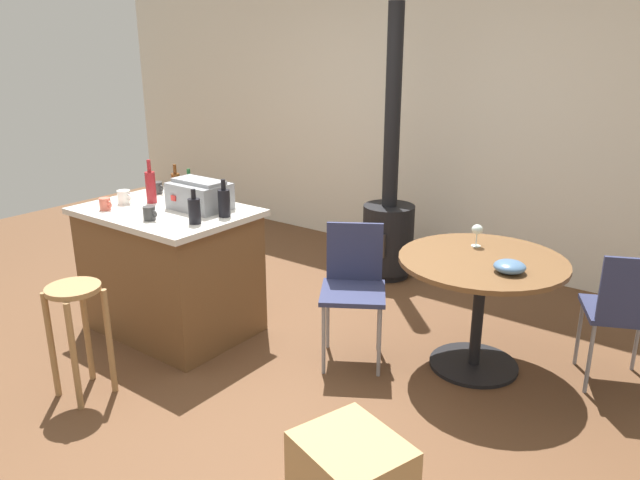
{
  "coord_description": "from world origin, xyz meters",
  "views": [
    {
      "loc": [
        2.61,
        -2.5,
        1.99
      ],
      "look_at": [
        0.39,
        0.46,
        0.76
      ],
      "focal_mm": 34.21,
      "sensor_mm": 36.0,
      "label": 1
    }
  ],
  "objects_px": {
    "bottle_3": "(190,187)",
    "cup_0": "(124,197)",
    "folding_chair_near": "(625,309)",
    "serving_bowl": "(510,267)",
    "wood_stove": "(389,217)",
    "bottle_4": "(194,210)",
    "bottle_1": "(176,184)",
    "toolbox": "(200,195)",
    "bottle_2": "(224,202)",
    "wine_glass": "(477,230)",
    "dining_table": "(480,285)",
    "wooden_stool": "(77,319)",
    "cup_2": "(157,188)",
    "cup_1": "(105,204)",
    "bottle_0": "(151,186)",
    "kitchen_island": "(170,270)",
    "cup_3": "(149,213)",
    "folding_chair_far": "(354,282)"
  },
  "relations": [
    {
      "from": "bottle_1",
      "to": "cup_2",
      "type": "xyz_separation_m",
      "value": [
        -0.2,
        -0.02,
        -0.05
      ]
    },
    {
      "from": "wooden_stool",
      "to": "bottle_0",
      "type": "bearing_deg",
      "value": 116.32
    },
    {
      "from": "bottle_2",
      "to": "cup_3",
      "type": "xyz_separation_m",
      "value": [
        -0.32,
        -0.34,
        -0.05
      ]
    },
    {
      "from": "wooden_stool",
      "to": "bottle_4",
      "type": "relative_size",
      "value": 3.1
    },
    {
      "from": "bottle_1",
      "to": "cup_1",
      "type": "height_order",
      "value": "bottle_1"
    },
    {
      "from": "bottle_0",
      "to": "bottle_3",
      "type": "height_order",
      "value": "bottle_0"
    },
    {
      "from": "kitchen_island",
      "to": "bottle_4",
      "type": "bearing_deg",
      "value": -14.92
    },
    {
      "from": "bottle_4",
      "to": "bottle_1",
      "type": "bearing_deg",
      "value": 148.38
    },
    {
      "from": "wine_glass",
      "to": "serving_bowl",
      "type": "bearing_deg",
      "value": -43.64
    },
    {
      "from": "bottle_3",
      "to": "cup_0",
      "type": "distance_m",
      "value": 0.45
    },
    {
      "from": "toolbox",
      "to": "wine_glass",
      "type": "relative_size",
      "value": 2.71
    },
    {
      "from": "folding_chair_near",
      "to": "serving_bowl",
      "type": "bearing_deg",
      "value": -144.25
    },
    {
      "from": "serving_bowl",
      "to": "cup_0",
      "type": "bearing_deg",
      "value": -163.77
    },
    {
      "from": "wooden_stool",
      "to": "dining_table",
      "type": "xyz_separation_m",
      "value": [
        1.7,
        1.66,
        0.08
      ]
    },
    {
      "from": "wood_stove",
      "to": "bottle_3",
      "type": "xyz_separation_m",
      "value": [
        -0.77,
        -1.52,
        0.44
      ]
    },
    {
      "from": "kitchen_island",
      "to": "bottle_2",
      "type": "height_order",
      "value": "bottle_2"
    },
    {
      "from": "bottle_1",
      "to": "serving_bowl",
      "type": "xyz_separation_m",
      "value": [
        2.36,
        0.38,
        -0.22
      ]
    },
    {
      "from": "bottle_1",
      "to": "cup_3",
      "type": "bearing_deg",
      "value": -56.66
    },
    {
      "from": "folding_chair_far",
      "to": "wood_stove",
      "type": "distance_m",
      "value": 1.48
    },
    {
      "from": "bottle_4",
      "to": "cup_2",
      "type": "bearing_deg",
      "value": 156.1
    },
    {
      "from": "toolbox",
      "to": "bottle_2",
      "type": "height_order",
      "value": "bottle_2"
    },
    {
      "from": "kitchen_island",
      "to": "cup_0",
      "type": "bearing_deg",
      "value": -166.69
    },
    {
      "from": "bottle_2",
      "to": "wine_glass",
      "type": "bearing_deg",
      "value": 32.07
    },
    {
      "from": "wooden_stool",
      "to": "folding_chair_near",
      "type": "relative_size",
      "value": 0.79
    },
    {
      "from": "cup_0",
      "to": "folding_chair_near",
      "type": "bearing_deg",
      "value": 20.24
    },
    {
      "from": "wooden_stool",
      "to": "cup_2",
      "type": "bearing_deg",
      "value": 119.98
    },
    {
      "from": "wooden_stool",
      "to": "wine_glass",
      "type": "height_order",
      "value": "wine_glass"
    },
    {
      "from": "wooden_stool",
      "to": "kitchen_island",
      "type": "bearing_deg",
      "value": 106.14
    },
    {
      "from": "dining_table",
      "to": "wood_stove",
      "type": "height_order",
      "value": "wood_stove"
    },
    {
      "from": "cup_1",
      "to": "wine_glass",
      "type": "bearing_deg",
      "value": 29.89
    },
    {
      "from": "bottle_0",
      "to": "bottle_3",
      "type": "distance_m",
      "value": 0.27
    },
    {
      "from": "bottle_4",
      "to": "cup_3",
      "type": "distance_m",
      "value": 0.31
    },
    {
      "from": "bottle_2",
      "to": "bottle_4",
      "type": "height_order",
      "value": "bottle_2"
    },
    {
      "from": "toolbox",
      "to": "wine_glass",
      "type": "height_order",
      "value": "toolbox"
    },
    {
      "from": "folding_chair_near",
      "to": "bottle_2",
      "type": "relative_size",
      "value": 3.51
    },
    {
      "from": "cup_2",
      "to": "toolbox",
      "type": "bearing_deg",
      "value": -10.27
    },
    {
      "from": "wood_stove",
      "to": "bottle_4",
      "type": "xyz_separation_m",
      "value": [
        -0.28,
        -1.91,
        0.44
      ]
    },
    {
      "from": "kitchen_island",
      "to": "bottle_4",
      "type": "xyz_separation_m",
      "value": [
        0.42,
        -0.11,
        0.53
      ]
    },
    {
      "from": "bottle_0",
      "to": "bottle_4",
      "type": "relative_size",
      "value": 1.39
    },
    {
      "from": "bottle_4",
      "to": "wine_glass",
      "type": "bearing_deg",
      "value": 37.52
    },
    {
      "from": "bottle_0",
      "to": "folding_chair_far",
      "type": "bearing_deg",
      "value": 14.34
    },
    {
      "from": "cup_3",
      "to": "dining_table",
      "type": "bearing_deg",
      "value": 29.04
    },
    {
      "from": "wood_stove",
      "to": "bottle_1",
      "type": "height_order",
      "value": "wood_stove"
    },
    {
      "from": "bottle_4",
      "to": "bottle_2",
      "type": "bearing_deg",
      "value": 80.65
    },
    {
      "from": "bottle_4",
      "to": "cup_2",
      "type": "relative_size",
      "value": 1.78
    },
    {
      "from": "wooden_stool",
      "to": "bottle_3",
      "type": "bearing_deg",
      "value": 105.6
    },
    {
      "from": "bottle_2",
      "to": "serving_bowl",
      "type": "relative_size",
      "value": 1.36
    },
    {
      "from": "bottle_0",
      "to": "bottle_3",
      "type": "xyz_separation_m",
      "value": [
        0.14,
        0.23,
        -0.03
      ]
    },
    {
      "from": "bottle_3",
      "to": "bottle_0",
      "type": "bearing_deg",
      "value": -120.6
    },
    {
      "from": "wood_stove",
      "to": "bottle_3",
      "type": "relative_size",
      "value": 10.33
    }
  ]
}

